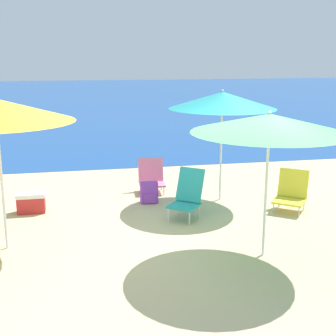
{
  "coord_description": "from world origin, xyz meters",
  "views": [
    {
      "loc": [
        -1.78,
        -5.92,
        2.66
      ],
      "look_at": [
        -0.42,
        0.78,
        1.0
      ],
      "focal_mm": 50.0,
      "sensor_mm": 36.0,
      "label": 1
    }
  ],
  "objects_px": {
    "backpack_purple": "(149,193)",
    "cooler_box": "(31,203)",
    "beach_umbrella_teal": "(222,100)",
    "beach_chair_pink": "(151,177)",
    "beach_chair_yellow": "(291,192)",
    "beach_umbrella_green": "(269,123)",
    "beach_chair_teal": "(187,195)"
  },
  "relations": [
    {
      "from": "backpack_purple",
      "to": "cooler_box",
      "type": "bearing_deg",
      "value": -176.6
    },
    {
      "from": "beach_umbrella_teal",
      "to": "backpack_purple",
      "type": "xyz_separation_m",
      "value": [
        -1.34,
        0.06,
        -1.67
      ]
    },
    {
      "from": "beach_chair_pink",
      "to": "beach_chair_yellow",
      "type": "bearing_deg",
      "value": -33.39
    },
    {
      "from": "beach_umbrella_green",
      "to": "beach_chair_yellow",
      "type": "bearing_deg",
      "value": 54.33
    },
    {
      "from": "beach_umbrella_teal",
      "to": "beach_chair_yellow",
      "type": "distance_m",
      "value": 2.03
    },
    {
      "from": "beach_umbrella_green",
      "to": "beach_umbrella_teal",
      "type": "height_order",
      "value": "beach_umbrella_teal"
    },
    {
      "from": "beach_chair_teal",
      "to": "beach_chair_yellow",
      "type": "bearing_deg",
      "value": 40.71
    },
    {
      "from": "beach_chair_yellow",
      "to": "beach_chair_teal",
      "type": "bearing_deg",
      "value": -139.69
    },
    {
      "from": "beach_chair_teal",
      "to": "backpack_purple",
      "type": "xyz_separation_m",
      "value": [
        -0.49,
        0.94,
        -0.22
      ]
    },
    {
      "from": "beach_umbrella_teal",
      "to": "beach_chair_yellow",
      "type": "bearing_deg",
      "value": -38.47
    },
    {
      "from": "backpack_purple",
      "to": "cooler_box",
      "type": "xyz_separation_m",
      "value": [
        -2.09,
        -0.12,
        -0.02
      ]
    },
    {
      "from": "backpack_purple",
      "to": "cooler_box",
      "type": "distance_m",
      "value": 2.09
    },
    {
      "from": "beach_umbrella_green",
      "to": "beach_chair_teal",
      "type": "distance_m",
      "value": 2.26
    },
    {
      "from": "beach_umbrella_teal",
      "to": "beach_chair_pink",
      "type": "distance_m",
      "value": 2.12
    },
    {
      "from": "beach_umbrella_green",
      "to": "backpack_purple",
      "type": "xyz_separation_m",
      "value": [
        -1.15,
        2.59,
        -1.62
      ]
    },
    {
      "from": "beach_chair_pink",
      "to": "backpack_purple",
      "type": "distance_m",
      "value": 0.77
    },
    {
      "from": "beach_umbrella_green",
      "to": "beach_umbrella_teal",
      "type": "distance_m",
      "value": 2.54
    },
    {
      "from": "beach_umbrella_green",
      "to": "beach_chair_pink",
      "type": "relative_size",
      "value": 3.14
    },
    {
      "from": "beach_chair_teal",
      "to": "beach_chair_yellow",
      "type": "distance_m",
      "value": 1.89
    },
    {
      "from": "beach_chair_yellow",
      "to": "beach_umbrella_green",
      "type": "bearing_deg",
      "value": -87.22
    },
    {
      "from": "cooler_box",
      "to": "beach_umbrella_green",
      "type": "bearing_deg",
      "value": -37.29
    },
    {
      "from": "beach_umbrella_green",
      "to": "beach_chair_teal",
      "type": "xyz_separation_m",
      "value": [
        -0.66,
        1.65,
        -1.4
      ]
    },
    {
      "from": "beach_chair_yellow",
      "to": "backpack_purple",
      "type": "xyz_separation_m",
      "value": [
        -2.38,
        0.88,
        -0.13
      ]
    },
    {
      "from": "beach_chair_pink",
      "to": "cooler_box",
      "type": "relative_size",
      "value": 1.35
    },
    {
      "from": "beach_chair_pink",
      "to": "backpack_purple",
      "type": "bearing_deg",
      "value": -99.66
    },
    {
      "from": "beach_umbrella_green",
      "to": "cooler_box",
      "type": "bearing_deg",
      "value": 142.71
    },
    {
      "from": "beach_chair_yellow",
      "to": "cooler_box",
      "type": "xyz_separation_m",
      "value": [
        -4.46,
        0.76,
        -0.15
      ]
    },
    {
      "from": "backpack_purple",
      "to": "beach_umbrella_green",
      "type": "bearing_deg",
      "value": -66.01
    },
    {
      "from": "beach_umbrella_green",
      "to": "backpack_purple",
      "type": "height_order",
      "value": "beach_umbrella_green"
    },
    {
      "from": "beach_umbrella_teal",
      "to": "beach_chair_pink",
      "type": "relative_size",
      "value": 3.17
    },
    {
      "from": "beach_umbrella_green",
      "to": "beach_umbrella_teal",
      "type": "xyz_separation_m",
      "value": [
        0.19,
        2.53,
        0.05
      ]
    },
    {
      "from": "beach_chair_teal",
      "to": "cooler_box",
      "type": "distance_m",
      "value": 2.71
    }
  ]
}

